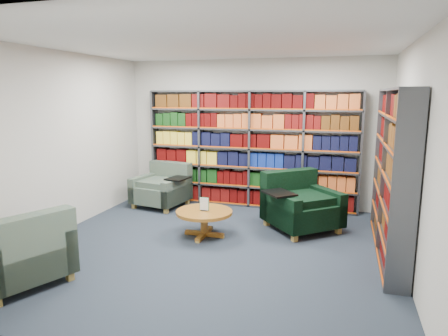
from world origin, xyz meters
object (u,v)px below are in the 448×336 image
(chair_teal_front, at_px, (21,255))
(coffee_table, at_px, (204,216))
(chair_green_right, at_px, (298,206))
(chair_teal_left, at_px, (164,188))

(chair_teal_front, distance_m, coffee_table, 2.54)
(chair_green_right, height_order, coffee_table, chair_green_right)
(chair_green_right, distance_m, coffee_table, 1.56)
(chair_green_right, height_order, chair_teal_front, chair_green_right)
(chair_green_right, xyz_separation_m, coffee_table, (-1.32, -0.83, -0.04))
(chair_green_right, bearing_deg, coffee_table, -147.93)
(chair_green_right, relative_size, chair_teal_front, 1.08)
(coffee_table, bearing_deg, chair_green_right, 32.07)
(chair_teal_left, height_order, chair_teal_front, chair_teal_front)
(chair_green_right, xyz_separation_m, chair_teal_front, (-2.77, -2.91, -0.01))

